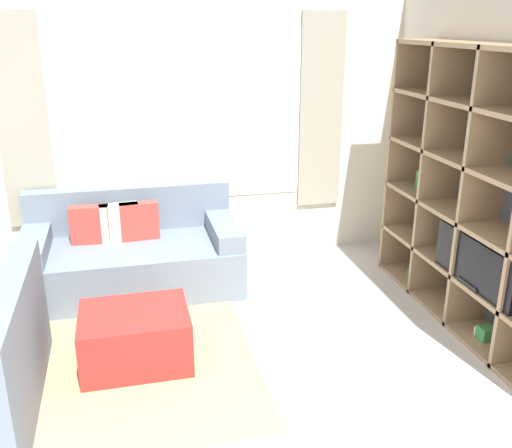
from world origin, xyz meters
The scene contains 6 objects.
wall_back centered at (0.00, 3.21, 1.36)m, with size 5.65×0.11×2.70m.
wall_right centered at (2.26, 1.59, 1.35)m, with size 0.07×4.37×2.70m, color beige.
area_rug centered at (-0.90, 1.59, 0.01)m, with size 2.33×2.33×0.01m, color tan.
shelving_unit centered at (2.07, 1.33, 1.06)m, with size 0.38×2.43×2.16m.
couch_main centered at (-0.53, 2.68, 0.31)m, with size 1.89×0.98×0.85m.
ottoman centered at (-0.57, 1.39, 0.20)m, with size 0.75×0.60×0.40m.
Camera 1 is at (-0.55, -2.22, 2.32)m, focal length 40.00 mm.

